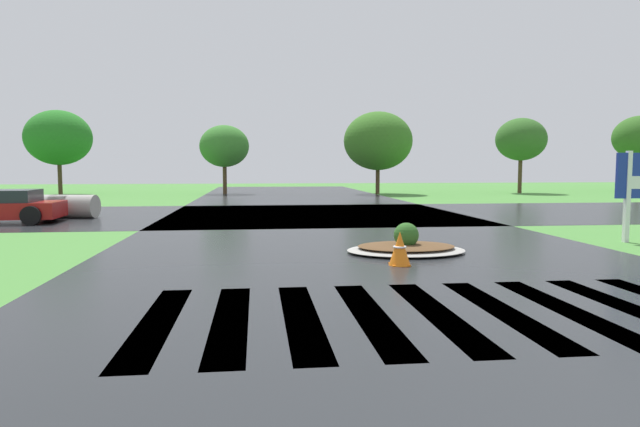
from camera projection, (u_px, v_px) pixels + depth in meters
The scene contains 7 objects.
asphalt_roadway at pixel (359, 249), 12.90m from camera, with size 11.75×80.00×0.01m, color #232628.
asphalt_cross_road at pixel (315, 214), 22.43m from camera, with size 90.00×10.57×0.01m, color #232628.
crosswalk_stripes at pixel (437, 313), 7.29m from camera, with size 7.65×3.58×0.01m.
median_island at pixel (406, 247), 12.39m from camera, with size 2.67×1.98×0.68m.
drainage_pipe_stack at pixel (61, 206), 20.77m from camera, with size 2.82×1.38×0.87m.
traffic_cone at pixel (400, 249), 10.80m from camera, with size 0.43×0.43×0.67m.
background_treeline at pixel (353, 140), 39.13m from camera, with size 46.94×6.46×5.81m.
Camera 1 is at (-2.36, -2.59, 1.94)m, focal length 31.01 mm.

